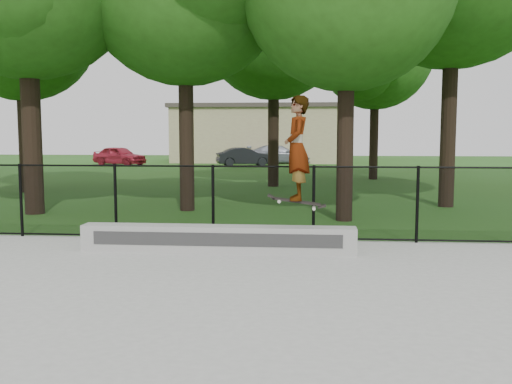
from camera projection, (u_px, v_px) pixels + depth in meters
The scene contains 10 objects.
ground at pixel (116, 356), 5.61m from camera, with size 100.00×100.00×0.00m, color #254A14.
concrete_slab at pixel (116, 353), 5.61m from camera, with size 14.00×12.00×0.06m, color gray.
grind_ledge at pixel (218, 239), 10.21m from camera, with size 4.92×0.40×0.47m, color #9A9A96.
car_a at pixel (119, 156), 38.57m from camera, with size 1.52×3.76×1.29m, color maroon.
car_b at pixel (245, 157), 37.65m from camera, with size 1.29×3.34×1.22m, color black.
car_c at pixel (279, 154), 40.64m from camera, with size 1.86×4.21×1.33m, color gray.
skater_airborne at pixel (297, 150), 9.83m from camera, with size 0.84×0.70×1.95m.
chainlink_fence at pixel (213, 202), 11.37m from camera, with size 16.06×0.06×1.50m.
tree_row at pixel (254, 0), 18.27m from camera, with size 20.55×18.30×10.63m.
distant_building at pixel (256, 133), 43.21m from camera, with size 12.40×6.40×4.30m.
Camera 1 is at (1.85, -5.27, 2.19)m, focal length 40.00 mm.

